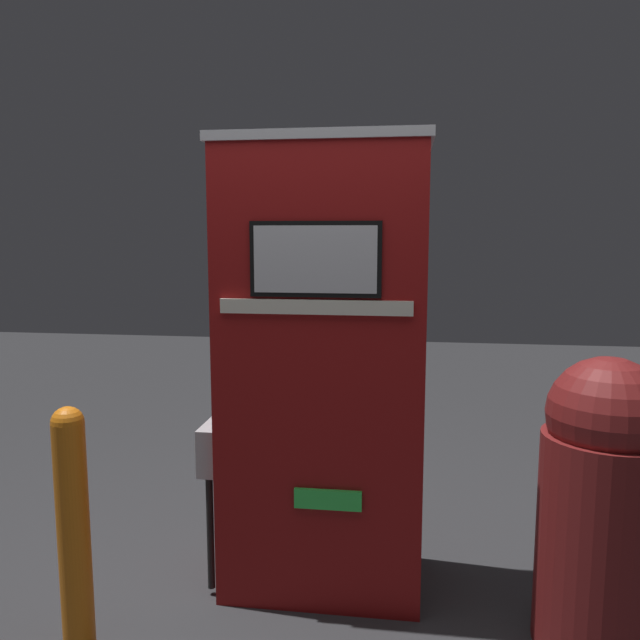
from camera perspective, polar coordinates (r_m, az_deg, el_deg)
name	(u,v)px	position (r m, az deg, el deg)	size (l,w,h in m)	color
ground_plane	(316,614)	(2.95, -0.40, -25.25)	(14.00, 14.00, 0.00)	#2D2D30
gas_pump	(323,370)	(2.80, 0.32, -4.57)	(0.99, 0.57, 2.02)	maroon
safety_bollard	(73,526)	(2.66, -21.62, -17.13)	(0.12, 0.12, 0.98)	orange
trash_bin	(602,502)	(2.72, 24.37, -14.91)	(0.47, 0.47, 1.16)	maroon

